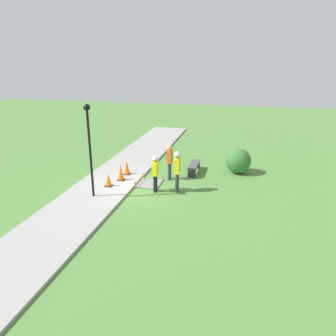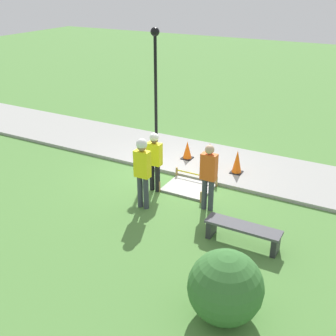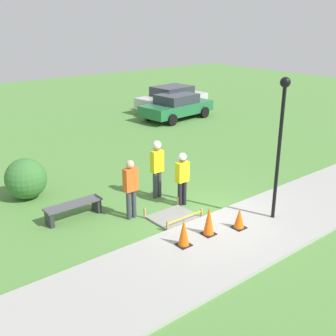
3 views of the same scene
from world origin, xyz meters
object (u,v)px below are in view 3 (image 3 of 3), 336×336
(park_bench, at_px, (73,208))
(traffic_cone_far_patch, at_px, (209,221))
(traffic_cone_sidewalk_edge, at_px, (239,218))
(lamppost_near, at_px, (281,129))
(bystander_in_orange_shirt, at_px, (131,186))
(parked_car_green, at_px, (177,106))
(parked_car_silver, at_px, (172,98))
(traffic_cone_near_patch, at_px, (184,233))
(worker_assistant, at_px, (182,175))
(worker_supervisor, at_px, (157,163))

(park_bench, bearing_deg, traffic_cone_far_patch, -55.65)
(traffic_cone_sidewalk_edge, distance_m, lamppost_near, 2.65)
(park_bench, relative_size, bystander_in_orange_shirt, 0.95)
(parked_car_green, bearing_deg, bystander_in_orange_shirt, -141.86)
(traffic_cone_sidewalk_edge, bearing_deg, parked_car_silver, 57.06)
(traffic_cone_far_patch, relative_size, park_bench, 0.47)
(traffic_cone_near_patch, relative_size, worker_assistant, 0.42)
(bystander_in_orange_shirt, bearing_deg, parked_car_silver, 45.64)
(traffic_cone_far_patch, distance_m, worker_assistant, 2.20)
(traffic_cone_sidewalk_edge, xyz_separation_m, park_bench, (-3.14, 3.57, -0.05))
(traffic_cone_near_patch, height_order, parked_car_silver, parked_car_silver)
(worker_assistant, distance_m, lamppost_near, 3.27)
(parked_car_silver, relative_size, parked_car_green, 1.05)
(worker_supervisor, bearing_deg, lamppost_near, -65.11)
(worker_supervisor, xyz_separation_m, worker_assistant, (0.22, -0.97, -0.15))
(parked_car_green, bearing_deg, traffic_cone_sidewalk_edge, -128.62)
(traffic_cone_near_patch, distance_m, traffic_cone_sidewalk_edge, 1.81)
(traffic_cone_sidewalk_edge, xyz_separation_m, bystander_in_orange_shirt, (-1.83, 2.52, 0.63))
(traffic_cone_far_patch, xyz_separation_m, worker_assistant, (0.79, 1.99, 0.52))
(traffic_cone_far_patch, distance_m, parked_car_silver, 15.80)
(traffic_cone_far_patch, bearing_deg, worker_assistant, 68.29)
(parked_car_silver, bearing_deg, lamppost_near, -124.16)
(traffic_cone_near_patch, xyz_separation_m, worker_assistant, (1.68, 2.00, 0.55))
(traffic_cone_near_patch, bearing_deg, traffic_cone_sidewalk_edge, -8.21)
(worker_supervisor, distance_m, bystander_in_orange_shirt, 1.67)
(parked_car_silver, bearing_deg, parked_car_green, -128.14)
(traffic_cone_far_patch, bearing_deg, traffic_cone_sidewalk_edge, -17.01)
(worker_assistant, height_order, lamppost_near, lamppost_near)
(park_bench, xyz_separation_m, parked_car_silver, (11.58, 9.45, 0.45))
(worker_assistant, bearing_deg, park_bench, 156.72)
(bystander_in_orange_shirt, xyz_separation_m, parked_car_green, (9.16, 8.77, -0.29))
(traffic_cone_near_patch, relative_size, lamppost_near, 0.18)
(bystander_in_orange_shirt, height_order, parked_car_silver, bystander_in_orange_shirt)
(park_bench, xyz_separation_m, bystander_in_orange_shirt, (1.32, -1.04, 0.68))
(traffic_cone_far_patch, xyz_separation_m, lamppost_near, (2.15, -0.45, 2.22))
(worker_assistant, distance_m, parked_car_green, 11.71)
(traffic_cone_far_patch, relative_size, worker_assistant, 0.47)
(park_bench, bearing_deg, lamppost_near, -40.38)
(traffic_cone_near_patch, xyz_separation_m, traffic_cone_sidewalk_edge, (1.79, -0.26, -0.07))
(traffic_cone_far_patch, height_order, worker_supervisor, worker_supervisor)
(bystander_in_orange_shirt, height_order, lamppost_near, lamppost_near)
(traffic_cone_near_patch, relative_size, park_bench, 0.43)
(worker_assistant, xyz_separation_m, bystander_in_orange_shirt, (-1.72, 0.26, 0.01))
(traffic_cone_sidewalk_edge, bearing_deg, parked_car_green, 56.99)
(traffic_cone_far_patch, xyz_separation_m, worker_supervisor, (0.57, 2.96, 0.67))
(traffic_cone_near_patch, bearing_deg, traffic_cone_far_patch, 1.00)
(park_bench, xyz_separation_m, worker_assistant, (3.04, -1.31, 0.68))
(worker_supervisor, relative_size, lamppost_near, 0.48)
(lamppost_near, xyz_separation_m, parked_car_green, (6.08, 11.47, -1.98))
(lamppost_near, bearing_deg, traffic_cone_far_patch, 168.18)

